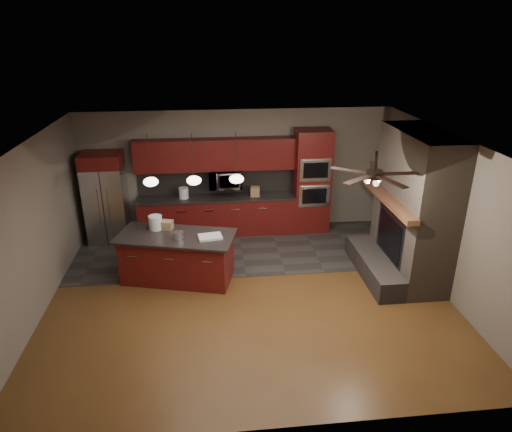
{
  "coord_description": "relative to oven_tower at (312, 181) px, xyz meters",
  "views": [
    {
      "loc": [
        -0.64,
        -7.03,
        4.48
      ],
      "look_at": [
        0.19,
        0.6,
        1.27
      ],
      "focal_mm": 32.0,
      "sensor_mm": 36.0,
      "label": 1
    }
  ],
  "objects": [
    {
      "name": "white_bucket",
      "position": [
        -3.37,
        -1.69,
        -0.14
      ],
      "size": [
        0.28,
        0.28,
        0.27
      ],
      "primitive_type": "cylinder",
      "rotation": [
        0.0,
        0.0,
        -0.1
      ],
      "color": "silver",
      "rests_on": "kitchen_island"
    },
    {
      "name": "back_cabinetry",
      "position": [
        -2.18,
        0.05,
        -0.3
      ],
      "size": [
        3.59,
        0.64,
        2.2
      ],
      "color": "#571510",
      "rests_on": "ground"
    },
    {
      "name": "kitchen_island",
      "position": [
        -2.99,
        -2.01,
        -0.73
      ],
      "size": [
        2.32,
        1.49,
        0.92
      ],
      "rotation": [
        0.0,
        0.0,
        -0.26
      ],
      "color": "#571510",
      "rests_on": "ground"
    },
    {
      "name": "paint_can",
      "position": [
        -2.93,
        -2.16,
        -0.21
      ],
      "size": [
        0.22,
        0.22,
        0.13
      ],
      "primitive_type": "cylinder",
      "rotation": [
        0.0,
        0.0,
        -0.16
      ],
      "color": "silver",
      "rests_on": "kitchen_island"
    },
    {
      "name": "right_wall",
      "position": [
        1.8,
        -2.69,
        0.21
      ],
      "size": [
        0.02,
        6.0,
        2.8
      ],
      "primitive_type": "cube",
      "color": "#6D6457",
      "rests_on": "ground"
    },
    {
      "name": "microwave",
      "position": [
        -1.98,
        0.06,
        0.11
      ],
      "size": [
        0.73,
        0.41,
        0.5
      ],
      "primitive_type": "imported",
      "color": "silver",
      "rests_on": "back_cabinetry"
    },
    {
      "name": "back_wall",
      "position": [
        -1.7,
        0.31,
        0.21
      ],
      "size": [
        7.0,
        0.02,
        2.8
      ],
      "primitive_type": "cube",
      "color": "#6D6457",
      "rests_on": "ground"
    },
    {
      "name": "ceiling",
      "position": [
        -1.7,
        -2.69,
        1.61
      ],
      "size": [
        7.0,
        6.0,
        0.02
      ],
      "primitive_type": "cube",
      "color": "white",
      "rests_on": "back_wall"
    },
    {
      "name": "left_wall",
      "position": [
        -5.2,
        -2.69,
        0.21
      ],
      "size": [
        0.02,
        6.0,
        2.8
      ],
      "primitive_type": "cube",
      "color": "#6D6457",
      "rests_on": "ground"
    },
    {
      "name": "cardboard_box",
      "position": [
        -3.19,
        -1.69,
        -0.19
      ],
      "size": [
        0.29,
        0.25,
        0.16
      ],
      "primitive_type": "cube",
      "rotation": [
        0.0,
        0.0,
        -0.28
      ],
      "color": "#8F6E4A",
      "rests_on": "kitchen_island"
    },
    {
      "name": "counter_box",
      "position": [
        -1.31,
        -0.04,
        -0.18
      ],
      "size": [
        0.22,
        0.19,
        0.23
      ],
      "primitive_type": "cube",
      "rotation": [
        0.0,
        0.0,
        -0.16
      ],
      "color": "#99774F",
      "rests_on": "back_cabinetry"
    },
    {
      "name": "ground",
      "position": [
        -1.7,
        -2.69,
        -1.19
      ],
      "size": [
        7.0,
        7.0,
        0.0
      ],
      "primitive_type": "plane",
      "color": "brown",
      "rests_on": "ground"
    },
    {
      "name": "pendant_right",
      "position": [
        -1.85,
        -1.99,
        0.77
      ],
      "size": [
        0.26,
        0.26,
        0.92
      ],
      "color": "black",
      "rests_on": "ceiling"
    },
    {
      "name": "oven_tower",
      "position": [
        0.0,
        0.0,
        0.0
      ],
      "size": [
        0.8,
        0.63,
        2.38
      ],
      "color": "#571510",
      "rests_on": "ground"
    },
    {
      "name": "pendant_center",
      "position": [
        -2.6,
        -1.99,
        0.77
      ],
      "size": [
        0.26,
        0.26,
        0.92
      ],
      "color": "black",
      "rests_on": "ceiling"
    },
    {
      "name": "refrigerator",
      "position": [
        -4.59,
        -0.07,
        -0.19
      ],
      "size": [
        0.85,
        0.75,
        2.0
      ],
      "color": "silver",
      "rests_on": "ground"
    },
    {
      "name": "ceiling_fan",
      "position": [
        0.1,
        -3.49,
        1.27
      ],
      "size": [
        1.27,
        1.33,
        0.41
      ],
      "color": "black",
      "rests_on": "ceiling"
    },
    {
      "name": "paint_tray",
      "position": [
        -2.36,
        -2.19,
        -0.25
      ],
      "size": [
        0.46,
        0.35,
        0.04
      ],
      "primitive_type": "cube",
      "rotation": [
        0.0,
        0.0,
        0.14
      ],
      "color": "silver",
      "rests_on": "kitchen_island"
    },
    {
      "name": "fireplace_column",
      "position": [
        1.34,
        -2.29,
        0.11
      ],
      "size": [
        1.3,
        2.1,
        2.8
      ],
      "color": "brown",
      "rests_on": "ground"
    },
    {
      "name": "pendant_left",
      "position": [
        -3.35,
        -1.99,
        0.77
      ],
      "size": [
        0.26,
        0.26,
        0.92
      ],
      "color": "black",
      "rests_on": "ceiling"
    },
    {
      "name": "counter_bucket",
      "position": [
        -2.91,
        0.01,
        -0.17
      ],
      "size": [
        0.29,
        0.29,
        0.25
      ],
      "primitive_type": "cylinder",
      "rotation": [
        0.0,
        0.0,
        -0.43
      ],
      "color": "white",
      "rests_on": "back_cabinetry"
    },
    {
      "name": "slate_tile_patch",
      "position": [
        -1.7,
        -0.89,
        -1.19
      ],
      "size": [
        7.0,
        2.4,
        0.01
      ],
      "primitive_type": "cube",
      "color": "#32302D",
      "rests_on": "ground"
    }
  ]
}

